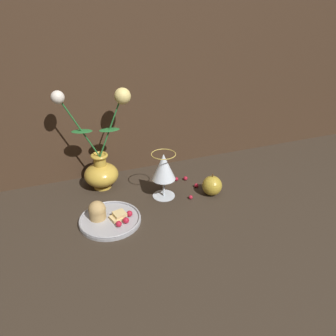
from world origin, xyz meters
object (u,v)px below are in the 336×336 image
wine_glass (164,168)px  apple_beside_vase (212,186)px  vase (101,163)px  plate_with_pastries (107,217)px

wine_glass → apple_beside_vase: wine_glass is taller
vase → wine_glass: size_ratio=2.25×
plate_with_pastries → wine_glass: 0.25m
vase → apple_beside_vase: vase is taller
plate_with_pastries → apple_beside_vase: (0.38, 0.03, 0.02)m
vase → wine_glass: vase is taller
wine_glass → vase: bearing=143.5°
plate_with_pastries → wine_glass: size_ratio=1.17×
apple_beside_vase → vase: bearing=151.8°
vase → plate_with_pastries: vase is taller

